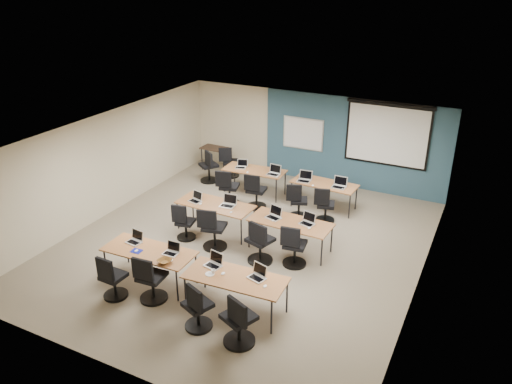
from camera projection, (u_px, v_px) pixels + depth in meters
The scene contains 58 objects.
floor at pixel (244, 244), 11.86m from camera, with size 8.00×9.00×0.02m, color #6B6354.
ceiling at pixel (242, 136), 10.76m from camera, with size 8.00×9.00×0.02m, color white.
wall_back at pixel (313, 138), 14.98m from camera, with size 8.00×0.04×2.70m, color beige.
wall_front at pixel (105, 300), 7.64m from camera, with size 8.00×0.04×2.70m, color beige.
wall_left at pixel (107, 164), 12.94m from camera, with size 0.04×9.00×2.70m, color beige.
wall_right at pixel (425, 230), 9.68m from camera, with size 0.04×9.00×2.70m, color beige.
blue_accent_panel at pixel (353, 144), 14.45m from camera, with size 5.50×0.04×2.70m, color #3D5977.
whiteboard at pixel (303, 134), 15.00m from camera, with size 1.28×0.03×0.98m.
projector_screen at pixel (388, 131), 13.79m from camera, with size 2.40×0.10×1.82m.
training_table_front_left at pixel (149, 252), 10.21m from camera, with size 1.93×0.80×0.73m.
training_table_front_right at pixel (235, 279), 9.33m from camera, with size 1.94×0.81×0.73m.
training_table_mid_left at pixel (215, 205), 12.22m from camera, with size 1.92×0.80×0.73m.
training_table_mid_right at pixel (290, 223), 11.36m from camera, with size 1.90×0.79×0.73m.
training_table_back_left at pixel (254, 171), 14.29m from camera, with size 1.79×0.74×0.73m.
training_table_back_right at pixel (324, 185), 13.40m from camera, with size 1.76×0.73×0.73m.
laptop_0 at pixel (135, 239), 10.49m from camera, with size 0.32×0.27×0.24m.
mouse_0 at pixel (136, 251), 10.15m from camera, with size 0.06×0.10×0.04m, color white.
task_chair_0 at pixel (112, 281), 9.78m from camera, with size 0.49×0.49×0.97m.
laptop_1 at pixel (172, 251), 10.07m from camera, with size 0.30×0.26×0.23m.
mouse_1 at pixel (171, 260), 9.82m from camera, with size 0.06×0.10×0.03m, color white.
task_chair_1 at pixel (150, 282), 9.69m from camera, with size 0.55×0.55×1.03m.
laptop_2 at pixel (214, 262), 9.66m from camera, with size 0.33×0.28×0.25m.
mouse_2 at pixel (223, 273), 9.40m from camera, with size 0.07×0.11×0.04m, color white.
task_chair_2 at pixel (197, 310), 8.92m from camera, with size 0.54×0.51×0.99m.
laptop_3 at pixel (258, 275), 9.28m from camera, with size 0.32×0.27×0.25m.
mouse_3 at pixel (265, 286), 9.02m from camera, with size 0.06×0.10×0.04m, color white.
task_chair_3 at pixel (239, 324), 8.54m from camera, with size 0.60×0.57×1.05m.
laptop_4 at pixel (196, 199), 12.33m from camera, with size 0.31×0.26×0.24m.
mouse_4 at pixel (201, 204), 12.18m from camera, with size 0.06×0.10×0.04m, color white.
task_chair_4 at pixel (184, 225), 11.94m from camera, with size 0.46×0.46×0.95m.
laptop_5 at pixel (228, 203), 12.09m from camera, with size 0.36×0.30×0.27m.
mouse_5 at pixel (231, 212), 11.76m from camera, with size 0.06×0.09×0.03m, color white.
task_chair_5 at pixel (213, 232), 11.53m from camera, with size 0.57×0.57×1.05m.
laptop_6 at pixel (274, 215), 11.52m from camera, with size 0.34×0.29×0.26m.
mouse_6 at pixel (273, 221), 11.37m from camera, with size 0.06×0.09×0.03m, color white.
task_chair_6 at pixel (260, 245), 10.96m from camera, with size 0.58×0.57×1.05m.
laptop_7 at pixel (308, 221), 11.24m from camera, with size 0.33×0.28×0.25m.
mouse_7 at pixel (309, 228), 11.04m from camera, with size 0.07×0.10×0.04m, color white.
task_chair_7 at pixel (294, 249), 10.85m from camera, with size 0.53×0.53×1.01m.
laptop_8 at pixel (241, 166), 14.40m from camera, with size 0.30×0.26×0.23m.
mouse_8 at pixel (247, 172), 14.06m from camera, with size 0.06×0.09×0.03m, color white.
task_chair_8 at pixel (228, 190), 13.70m from camera, with size 0.56×0.55×1.03m.
laptop_9 at pixel (274, 172), 13.93m from camera, with size 0.35×0.30×0.26m.
mouse_9 at pixel (277, 177), 13.76m from camera, with size 0.06×0.10×0.03m, color white.
task_chair_9 at pixel (255, 194), 13.50m from camera, with size 0.54×0.54×1.02m.
laptop_10 at pixel (304, 179), 13.50m from camera, with size 0.36×0.30×0.27m.
mouse_10 at pixel (313, 185), 13.21m from camera, with size 0.06×0.10×0.03m, color white.
task_chair_10 at pixel (297, 204), 12.98m from camera, with size 0.52×0.49×0.97m.
laptop_11 at pixel (339, 185), 13.11m from camera, with size 0.36×0.31×0.27m.
mouse_11 at pixel (342, 189), 13.00m from camera, with size 0.06×0.09×0.03m, color white.
task_chair_11 at pixel (325, 208), 12.76m from camera, with size 0.50×0.49×0.97m.
blue_mousepad at pixel (137, 251), 10.16m from camera, with size 0.22×0.18×0.01m, color navy.
snack_bowl at pixel (164, 261), 9.75m from camera, with size 0.33×0.33×0.08m, color brown.
snack_plate at pixel (210, 274), 9.40m from camera, with size 0.18×0.18×0.01m, color white.
coffee_cup at pixel (213, 272), 9.39m from camera, with size 0.08×0.08×0.07m, color white.
utility_table at pixel (215, 151), 15.99m from camera, with size 0.93×0.51×0.75m.
spare_chair_a at pixel (230, 164), 15.56m from camera, with size 0.55×0.50×0.98m.
spare_chair_b at pixel (209, 169), 15.16m from camera, with size 0.63×0.55×1.03m.
Camera 1 is at (4.88, -9.09, 6.00)m, focal length 35.00 mm.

